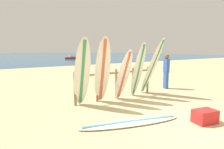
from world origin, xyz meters
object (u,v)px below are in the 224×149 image
at_px(surfboard_leaning_center_left, 123,75).
at_px(small_boat_offshore, 72,58).
at_px(surfboard_rack, 116,80).
at_px(cooler_box, 205,116).
at_px(beachgoer_standing, 166,70).
at_px(surfboard_leaning_left, 102,71).
at_px(surfboard_leaning_far_left, 82,73).
at_px(surfboard_lying_on_sand, 131,122).
at_px(surfboard_leaning_center, 138,70).
at_px(surfboard_leaning_center_right, 152,67).

xyz_separation_m(surfboard_leaning_center_left, small_boat_offshore, (10.12, 30.48, -0.73)).
relative_size(surfboard_rack, cooler_box, 6.03).
bearing_deg(cooler_box, beachgoer_standing, 66.86).
bearing_deg(surfboard_rack, surfboard_leaning_left, -159.48).
xyz_separation_m(surfboard_rack, surfboard_leaning_far_left, (-1.61, -0.29, 0.45)).
distance_m(surfboard_rack, surfboard_lying_on_sand, 2.69).
xyz_separation_m(surfboard_leaning_center_left, cooler_box, (0.50, -2.94, -0.81)).
bearing_deg(surfboard_leaning_center, cooler_box, -95.83).
bearing_deg(beachgoer_standing, surfboard_leaning_center_right, -161.99).
relative_size(surfboard_leaning_left, surfboard_lying_on_sand, 0.84).
height_order(beachgoer_standing, small_boat_offshore, beachgoer_standing).
relative_size(surfboard_lying_on_sand, small_boat_offshore, 0.94).
bearing_deg(surfboard_lying_on_sand, beachgoer_standing, 29.39).
distance_m(surfboard_leaning_center_right, beachgoer_standing, 1.65).
distance_m(surfboard_leaning_left, small_boat_offshore, 32.28).
relative_size(surfboard_rack, surfboard_leaning_center_left, 1.83).
relative_size(surfboard_leaning_left, surfboard_leaning_center_right, 0.99).
distance_m(surfboard_leaning_left, surfboard_leaning_center, 1.66).
bearing_deg(surfboard_leaning_center, small_boat_offshore, 72.97).
bearing_deg(small_boat_offshore, surfboard_leaning_center_left, -108.37).
bearing_deg(surfboard_rack, cooler_box, -81.15).
bearing_deg(small_boat_offshore, surfboard_leaning_center, -107.03).
bearing_deg(beachgoer_standing, small_boat_offshore, 76.83).
bearing_deg(surfboard_leaning_far_left, surfboard_rack, 10.21).
xyz_separation_m(surfboard_leaning_left, surfboard_leaning_center, (1.66, -0.06, -0.08)).
height_order(surfboard_rack, cooler_box, surfboard_rack).
height_order(surfboard_rack, small_boat_offshore, surfboard_rack).
xyz_separation_m(surfboard_leaning_center, small_boat_offshore, (9.32, 30.41, -0.87)).
relative_size(small_boat_offshore, cooler_box, 5.12).
relative_size(surfboard_leaning_center_left, surfboard_leaning_center_right, 0.81).
relative_size(surfboard_leaning_left, surfboard_leaning_center, 1.07).
distance_m(surfboard_leaning_center_left, surfboard_leaning_center, 0.82).
relative_size(surfboard_leaning_far_left, surfboard_leaning_center_right, 0.97).
bearing_deg(surfboard_leaning_left, surfboard_leaning_center, -2.12).
xyz_separation_m(small_boat_offshore, cooler_box, (-9.62, -33.42, -0.08)).
bearing_deg(surfboard_lying_on_sand, surfboard_leaning_left, 80.56).
distance_m(surfboard_leaning_center, small_boat_offshore, 31.81).
xyz_separation_m(surfboard_leaning_far_left, surfboard_leaning_center_right, (3.21, -0.11, 0.04)).
bearing_deg(cooler_box, surfboard_leaning_center, 97.93).
bearing_deg(surfboard_rack, surfboard_leaning_center, -23.87).
xyz_separation_m(surfboard_leaning_center, beachgoer_standing, (2.31, 0.47, -0.18)).
height_order(surfboard_leaning_center, surfboard_leaning_center_right, surfboard_leaning_center_right).
relative_size(surfboard_leaning_center_left, beachgoer_standing, 1.15).
bearing_deg(beachgoer_standing, surfboard_rack, -178.10).
bearing_deg(surfboard_leaning_center_left, cooler_box, -80.33).
distance_m(surfboard_leaning_far_left, surfboard_leaning_center, 2.44).
relative_size(surfboard_rack, surfboard_leaning_center, 1.60).
bearing_deg(surfboard_lying_on_sand, surfboard_leaning_center_left, 57.78).
height_order(surfboard_rack, surfboard_leaning_far_left, surfboard_leaning_far_left).
bearing_deg(small_boat_offshore, surfboard_leaning_center_right, -105.69).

